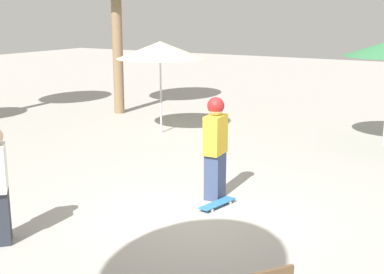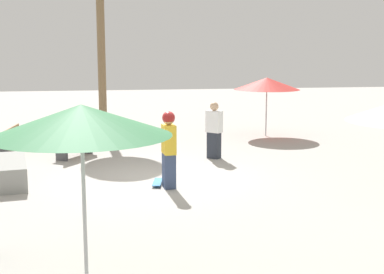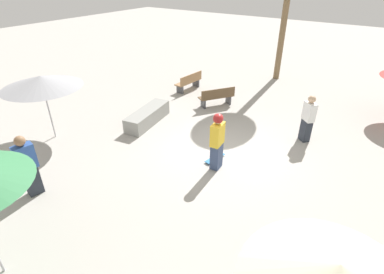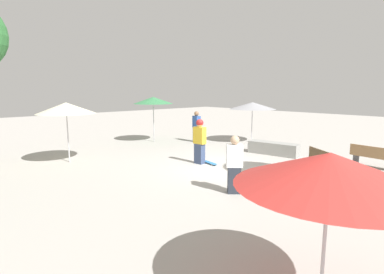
{
  "view_description": "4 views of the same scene",
  "coord_description": "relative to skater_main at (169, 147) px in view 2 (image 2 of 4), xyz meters",
  "views": [
    {
      "loc": [
        4.12,
        -7.19,
        3.29
      ],
      "look_at": [
        -0.67,
        0.78,
        1.09
      ],
      "focal_mm": 50.0,
      "sensor_mm": 36.0,
      "label": 1
    },
    {
      "loc": [
        1.25,
        13.19,
        3.29
      ],
      "look_at": [
        -0.74,
        1.04,
        1.25
      ],
      "focal_mm": 50.0,
      "sensor_mm": 36.0,
      "label": 2
    },
    {
      "loc": [
        -3.9,
        7.58,
        5.46
      ],
      "look_at": [
        0.37,
        1.3,
        1.11
      ],
      "focal_mm": 28.0,
      "sensor_mm": 36.0,
      "label": 3
    },
    {
      "loc": [
        -8.67,
        -7.75,
        3.01
      ],
      "look_at": [
        -0.16,
        1.36,
        1.04
      ],
      "focal_mm": 28.0,
      "sensor_mm": 36.0,
      "label": 4
    }
  ],
  "objects": [
    {
      "name": "concrete_ledge",
      "position": [
        3.79,
        -1.11,
        -0.71
      ],
      "size": [
        1.05,
        2.43,
        0.57
      ],
      "rotation": [
        0.0,
        0.0,
        1.74
      ],
      "color": "gray",
      "rests_on": "ground_plane"
    },
    {
      "name": "skater_main",
      "position": [
        0.0,
        0.0,
        0.0
      ],
      "size": [
        0.31,
        0.51,
        1.84
      ],
      "rotation": [
        0.0,
        0.0,
        4.8
      ],
      "color": "#38476B",
      "rests_on": "ground_plane"
    },
    {
      "name": "skateboard",
      "position": [
        0.25,
        -0.36,
        -0.94
      ],
      "size": [
        0.35,
        0.82,
        0.07
      ],
      "rotation": [
        0.0,
        0.0,
        4.53
      ],
      "color": "teal",
      "rests_on": "ground_plane"
    },
    {
      "name": "bench_far",
      "position": [
        2.37,
        -4.11,
        -0.57
      ],
      "size": [
        1.26,
        1.57,
        0.85
      ],
      "rotation": [
        0.0,
        0.0,
        4.12
      ],
      "color": "#47474C",
      "rests_on": "ground_plane"
    },
    {
      "name": "shade_umbrella_red",
      "position": [
        -4.57,
        -7.06,
        0.99
      ],
      "size": [
        2.49,
        2.49,
        2.22
      ],
      "color": "#B7B7BC",
      "rests_on": "ground_plane"
    },
    {
      "name": "ground_plane",
      "position": [
        0.22,
        -0.84,
        -0.99
      ],
      "size": [
        60.0,
        60.0,
        0.0
      ],
      "primitive_type": "plane",
      "color": "#ADA8A0"
    },
    {
      "name": "shade_umbrella_green",
      "position": [
        1.76,
        5.63,
        1.42
      ],
      "size": [
        2.27,
        2.27,
        2.61
      ],
      "color": "#B7B7BC",
      "rests_on": "ground_plane"
    },
    {
      "name": "bench_near",
      "position": [
        4.52,
        -5.05,
        -0.57
      ],
      "size": [
        0.59,
        1.63,
        0.85
      ],
      "rotation": [
        0.0,
        0.0,
        4.62
      ],
      "color": "#47474C",
      "rests_on": "ground_plane"
    },
    {
      "name": "bystander_far",
      "position": [
        -1.77,
        -3.24,
        -0.14
      ],
      "size": [
        0.52,
        0.51,
        1.71
      ],
      "rotation": [
        0.0,
        0.0,
        2.38
      ],
      "color": "#282D38",
      "rests_on": "ground_plane"
    }
  ]
}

